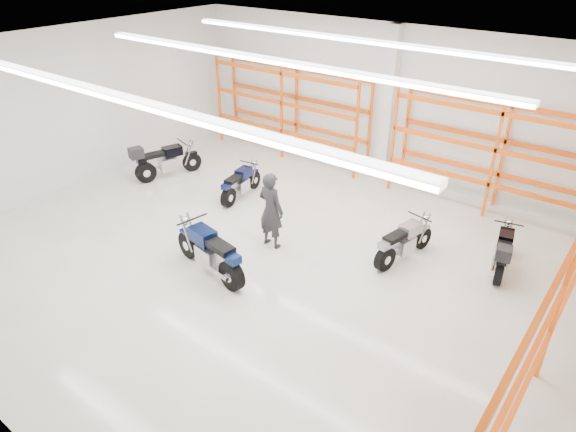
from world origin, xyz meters
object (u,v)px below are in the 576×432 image
Objects in this scene: motorcycle_back_b at (240,184)px; structural_column at (389,105)px; standing_man at (271,210)px; motorcycle_back_c at (402,243)px; motorcycle_main at (211,254)px; motorcycle_back_a at (162,161)px; motorcycle_back_d at (503,253)px.

structural_column is (2.45, 3.88, 1.82)m from motorcycle_back_b.
structural_column is (0.17, 5.28, 1.30)m from standing_man.
motorcycle_back_c is 3.11m from standing_man.
motorcycle_main is at bearing -93.42° from structural_column.
motorcycle_back_b is (2.81, 0.38, -0.12)m from motorcycle_back_a.
motorcycle_back_d is at bearing 38.41° from motorcycle_main.
structural_column is (5.26, 4.26, 1.70)m from motorcycle_back_a.
motorcycle_back_d is at bearing 6.54° from motorcycle_back_b.
motorcycle_back_a is at bearing 150.25° from motorcycle_main.
motorcycle_back_a reaches higher than motorcycle_back_c.
motorcycle_back_b is 2.73m from standing_man.
motorcycle_main is 1.82m from standing_man.
motorcycle_back_d is 0.44× the size of structural_column.
motorcycle_back_b is 0.95× the size of motorcycle_back_d.
standing_man is (0.25, 1.75, 0.41)m from motorcycle_main.
motorcycle_back_a is at bearing -177.99° from motorcycle_back_c.
motorcycle_back_c is at bearing -155.00° from motorcycle_back_d.
structural_column is (-2.62, 3.98, 1.80)m from motorcycle_back_c.
standing_man is 0.42× the size of structural_column.
motorcycle_back_a is 1.16× the size of motorcycle_back_b.
motorcycle_main is 4.30m from motorcycle_back_c.
standing_man is at bearing -155.01° from motorcycle_back_d.
structural_column reaches higher than motorcycle_main.
standing_man is (5.10, -1.02, 0.40)m from motorcycle_back_a.
motorcycle_back_c is 1.02× the size of standing_man.
motorcycle_back_a is (-4.84, 2.77, 0.01)m from motorcycle_main.
standing_man is at bearing -91.80° from structural_column.
motorcycle_back_c is (3.04, 3.05, -0.09)m from motorcycle_main.
motorcycle_back_c is at bearing 2.01° from motorcycle_back_a.
motorcycle_back_a is 1.11× the size of motorcycle_back_d.
standing_man reaches higher than motorcycle_main.
structural_column reaches higher than motorcycle_back_a.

